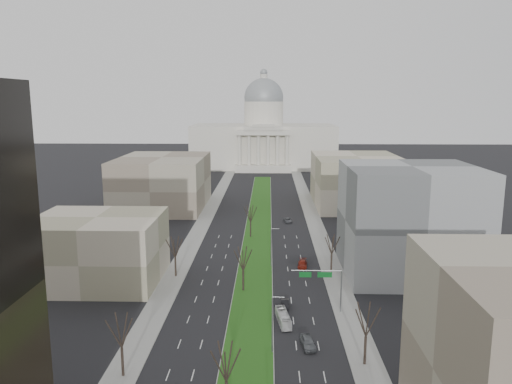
% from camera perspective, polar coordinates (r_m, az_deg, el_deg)
% --- Properties ---
extents(ground, '(600.00, 600.00, 0.00)m').
position_cam_1_polar(ground, '(140.71, 0.19, -5.20)').
color(ground, black).
rests_on(ground, ground).
extents(median, '(8.00, 222.03, 0.20)m').
position_cam_1_polar(median, '(139.71, 0.18, -5.27)').
color(median, '#999993').
rests_on(median, ground).
extents(sidewalk_left, '(5.00, 330.00, 0.15)m').
position_cam_1_polar(sidewalk_left, '(118.58, -8.67, -8.32)').
color(sidewalk_left, gray).
rests_on(sidewalk_left, ground).
extents(sidewalk_right, '(5.00, 330.00, 0.15)m').
position_cam_1_polar(sidewalk_right, '(117.67, 8.55, -8.47)').
color(sidewalk_right, gray).
rests_on(sidewalk_right, ground).
extents(capitol, '(80.00, 46.00, 55.00)m').
position_cam_1_polar(capitol, '(285.84, 0.88, 6.15)').
color(capitol, beige).
rests_on(capitol, ground).
extents(building_beige_left, '(26.00, 22.00, 14.00)m').
position_cam_1_polar(building_beige_left, '(111.14, -17.62, -6.26)').
color(building_beige_left, tan).
rests_on(building_beige_left, ground).
extents(building_grey_right, '(28.00, 26.00, 24.00)m').
position_cam_1_polar(building_grey_right, '(114.79, 17.11, -3.12)').
color(building_grey_right, slate).
rests_on(building_grey_right, ground).
extents(building_far_left, '(30.00, 40.00, 18.00)m').
position_cam_1_polar(building_far_left, '(181.84, -10.61, 1.12)').
color(building_far_left, gray).
rests_on(building_far_left, ground).
extents(building_far_right, '(30.00, 40.00, 18.00)m').
position_cam_1_polar(building_far_right, '(185.51, 11.39, 1.28)').
color(building_far_right, tan).
rests_on(building_far_right, ground).
extents(tree_left_mid, '(5.40, 5.40, 9.72)m').
position_cam_1_polar(tree_left_mid, '(73.50, -15.20, -14.94)').
color(tree_left_mid, black).
rests_on(tree_left_mid, ground).
extents(tree_left_far, '(5.28, 5.28, 9.50)m').
position_cam_1_polar(tree_left_far, '(109.93, -9.25, -6.16)').
color(tree_left_far, black).
rests_on(tree_left_far, ground).
extents(tree_right_mid, '(5.52, 5.52, 9.94)m').
position_cam_1_polar(tree_right_mid, '(75.52, 12.51, -13.97)').
color(tree_right_mid, black).
rests_on(tree_right_mid, ground).
extents(tree_right_far, '(5.04, 5.04, 9.07)m').
position_cam_1_polar(tree_right_far, '(112.85, 8.67, -5.87)').
color(tree_right_far, black).
rests_on(tree_right_far, ground).
extents(tree_median_a, '(5.40, 5.40, 9.72)m').
position_cam_1_polar(tree_median_a, '(63.77, -3.44, -18.74)').
color(tree_median_a, black).
rests_on(tree_median_a, ground).
extents(tree_median_b, '(5.40, 5.40, 9.72)m').
position_cam_1_polar(tree_median_b, '(100.49, -1.49, -7.53)').
color(tree_median_b, black).
rests_on(tree_median_b, ground).
extents(tree_median_c, '(5.40, 5.40, 9.72)m').
position_cam_1_polar(tree_median_c, '(139.03, -0.63, -2.42)').
color(tree_median_c, black).
rests_on(tree_median_c, ground).
extents(streetlamp_median_b, '(1.90, 0.20, 9.16)m').
position_cam_1_polar(streetlamp_median_b, '(77.90, 1.92, -14.82)').
color(streetlamp_median_b, gray).
rests_on(streetlamp_median_b, ground).
extents(streetlamp_median_c, '(1.90, 0.20, 9.16)m').
position_cam_1_polar(streetlamp_median_c, '(115.33, 1.78, -6.28)').
color(streetlamp_median_c, gray).
rests_on(streetlamp_median_c, ground).
extents(mast_arm_signs, '(9.12, 0.24, 8.09)m').
position_cam_1_polar(mast_arm_signs, '(91.84, 8.03, -10.00)').
color(mast_arm_signs, gray).
rests_on(mast_arm_signs, ground).
extents(car_grey_near, '(2.59, 5.15, 1.68)m').
position_cam_1_polar(car_grey_near, '(81.73, 5.94, -16.69)').
color(car_grey_near, '#53575C').
rests_on(car_grey_near, ground).
extents(car_black, '(1.72, 4.42, 1.44)m').
position_cam_1_polar(car_black, '(94.98, 3.31, -12.70)').
color(car_black, black).
rests_on(car_black, ground).
extents(car_red, '(2.58, 5.22, 1.46)m').
position_cam_1_polar(car_red, '(116.92, 5.33, -8.18)').
color(car_red, maroon).
rests_on(car_red, ground).
extents(car_grey_far, '(2.85, 4.86, 1.27)m').
position_cam_1_polar(car_grey_far, '(157.76, 3.63, -3.25)').
color(car_grey_far, '#54555C').
rests_on(car_grey_far, ground).
extents(box_van, '(2.78, 7.56, 2.06)m').
position_cam_1_polar(box_van, '(89.00, 3.13, -14.14)').
color(box_van, white).
rests_on(box_van, ground).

